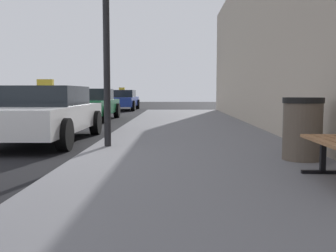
% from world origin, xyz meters
% --- Properties ---
extents(sidewalk, '(4.00, 32.00, 0.15)m').
position_xyz_m(sidewalk, '(4.00, 0.00, 0.07)').
color(sidewalk, slate).
rests_on(sidewalk, ground_plane).
extents(trash_bin, '(0.58, 0.58, 0.90)m').
position_xyz_m(trash_bin, '(5.38, -0.24, 0.61)').
color(trash_bin, brown).
rests_on(trash_bin, sidewalk).
extents(car_white, '(2.03, 4.60, 1.43)m').
position_xyz_m(car_white, '(0.51, 3.01, 0.65)').
color(car_white, white).
rests_on(car_white, ground_plane).
extents(car_green, '(1.97, 4.52, 1.27)m').
position_xyz_m(car_green, '(0.08, 9.92, 0.65)').
color(car_green, '#196638').
rests_on(car_green, ground_plane).
extents(car_blue, '(2.01, 4.60, 1.43)m').
position_xyz_m(car_blue, '(0.14, 18.81, 0.65)').
color(car_blue, '#233899').
rests_on(car_blue, ground_plane).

